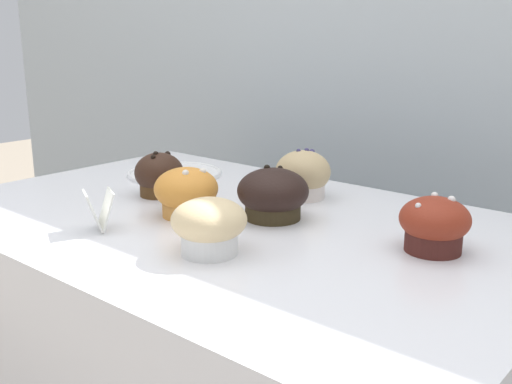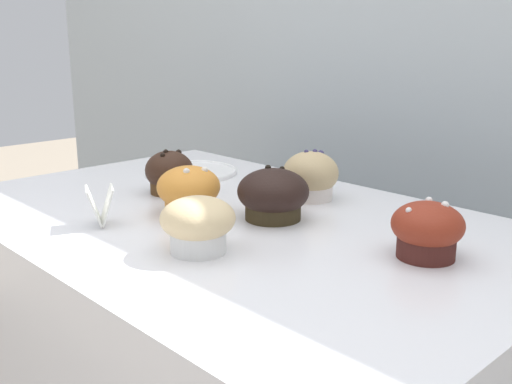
% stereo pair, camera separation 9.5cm
% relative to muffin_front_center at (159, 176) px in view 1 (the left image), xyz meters
% --- Properties ---
extents(wall_back, '(3.20, 0.10, 1.80)m').
position_rel_muffin_front_center_xyz_m(wall_back, '(0.19, 0.58, -0.07)').
color(wall_back, '#A8B2B7').
rests_on(wall_back, ground).
extents(muffin_front_center, '(0.09, 0.09, 0.08)m').
position_rel_muffin_front_center_xyz_m(muffin_front_center, '(0.00, 0.00, 0.00)').
color(muffin_front_center, '#492F17').
rests_on(muffin_front_center, display_counter).
extents(muffin_back_left, '(0.11, 0.11, 0.09)m').
position_rel_muffin_front_center_xyz_m(muffin_back_left, '(0.25, 0.02, 0.00)').
color(muffin_back_left, '#322816').
rests_on(muffin_back_left, display_counter).
extents(muffin_back_right, '(0.10, 0.10, 0.08)m').
position_rel_muffin_front_center_xyz_m(muffin_back_right, '(0.13, -0.06, 0.00)').
color(muffin_back_right, '#C8833A').
rests_on(muffin_back_right, display_counter).
extents(muffin_front_left, '(0.10, 0.10, 0.08)m').
position_rel_muffin_front_center_xyz_m(muffin_front_left, '(0.51, 0.05, 0.00)').
color(muffin_front_left, '#451C18').
rests_on(muffin_front_left, display_counter).
extents(muffin_front_right, '(0.10, 0.10, 0.09)m').
position_rel_muffin_front_center_xyz_m(muffin_front_right, '(0.21, 0.16, 0.00)').
color(muffin_front_right, silver).
rests_on(muffin_front_right, display_counter).
extents(muffin_back_center, '(0.10, 0.10, 0.08)m').
position_rel_muffin_front_center_xyz_m(muffin_back_center, '(0.28, -0.16, 0.00)').
color(muffin_back_center, white).
rests_on(muffin_back_center, display_counter).
extents(serving_plate, '(0.20, 0.20, 0.01)m').
position_rel_muffin_front_center_xyz_m(serving_plate, '(-0.10, 0.13, -0.03)').
color(serving_plate, white).
rests_on(serving_plate, display_counter).
extents(price_card, '(0.06, 0.06, 0.06)m').
position_rel_muffin_front_center_xyz_m(price_card, '(0.09, -0.19, -0.01)').
color(price_card, white).
rests_on(price_card, display_counter).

